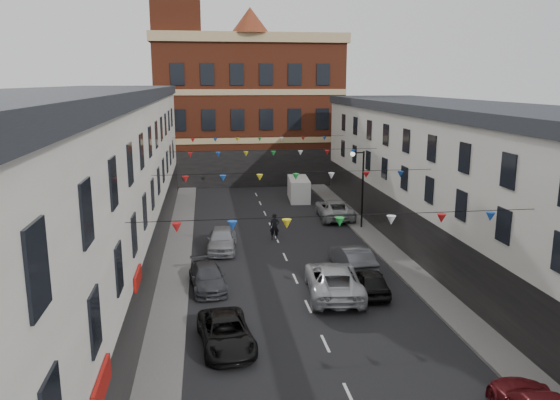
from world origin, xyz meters
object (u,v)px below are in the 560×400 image
car_right_d (370,281)px  street_lamp (360,179)px  car_left_d (207,277)px  car_right_f (334,209)px  car_left_e (222,239)px  white_van (299,189)px  moving_car (333,280)px  pedestrian (275,227)px  car_left_c (226,333)px  car_right_e (352,258)px

car_right_d → street_lamp: bearing=-99.1°
car_left_d → car_right_f: size_ratio=0.77×
car_left_e → white_van: 17.02m
car_left_d → car_right_d: size_ratio=1.12×
car_left_e → car_right_d: bearing=-43.9°
car_right_f → moving_car: 16.59m
pedestrian → street_lamp: bearing=23.7°
car_left_c → pedestrian: bearing=69.0°
pedestrian → white_van: bearing=80.6°
street_lamp → moving_car: bearing=-111.4°
street_lamp → moving_car: (-4.93, -12.59, -3.08)m
car_right_f → white_van: (-1.70, 7.52, 0.25)m
car_right_d → car_left_e: bearing=-44.7°
car_right_d → white_van: (0.20, 23.76, 0.38)m
car_right_d → car_right_e: size_ratio=0.84×
car_left_e → car_right_f: bearing=43.5°
car_left_e → moving_car: bearing=-51.9°
car_right_d → car_left_d: bearing=-8.5°
car_left_d → moving_car: moving_car is taller
street_lamp → white_van: street_lamp is taller
car_right_e → street_lamp: bearing=-111.9°
white_van → pedestrian: bearing=-102.5°
street_lamp → car_right_d: (-2.95, -12.69, -3.24)m
car_right_d → white_van: size_ratio=0.83×
car_left_d → car_right_d: car_right_d is taller
car_right_e → moving_car: 4.03m
car_left_e → white_van: (7.78, 15.13, 0.25)m
car_left_e → car_right_f: 12.16m
car_left_d → car_right_f: 17.76m
car_left_c → white_van: white_van is taller
car_right_f → car_left_e: bearing=41.6°
moving_car → pedestrian: 10.80m
car_right_e → white_van: 20.15m
car_left_c → moving_car: (5.88, 5.11, 0.19)m
street_lamp → car_right_f: 4.83m
car_left_e → car_right_e: size_ratio=0.99×
street_lamp → car_right_e: 10.05m
car_right_e → car_left_d: bearing=7.4°
car_left_c → white_van: bearing=67.9°
car_left_d → car_right_f: car_right_f is taller
pedestrian → moving_car: bearing=-72.9°
car_right_e → car_right_f: bearing=-102.5°
street_lamp → car_left_e: street_lamp is taller
car_left_d → moving_car: bearing=-21.7°
car_left_d → white_van: 23.56m
car_left_c → car_left_d: bearing=89.6°
car_left_d → car_right_d: bearing=-19.0°
car_right_f → car_left_c: bearing=68.2°
car_right_f → white_van: size_ratio=1.21×
car_right_e → white_van: (0.20, 20.15, 0.27)m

